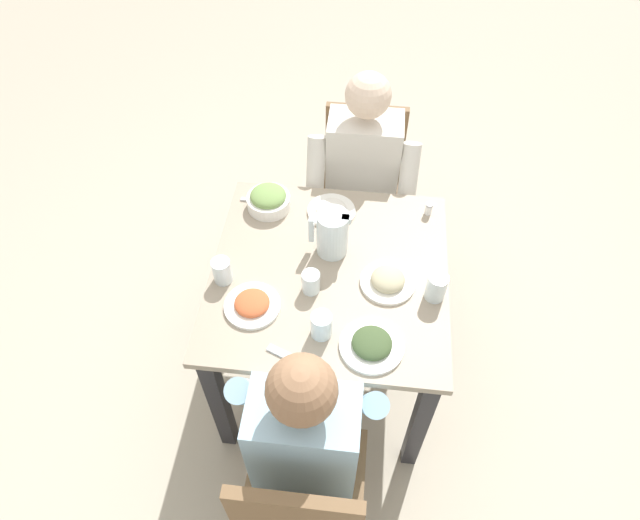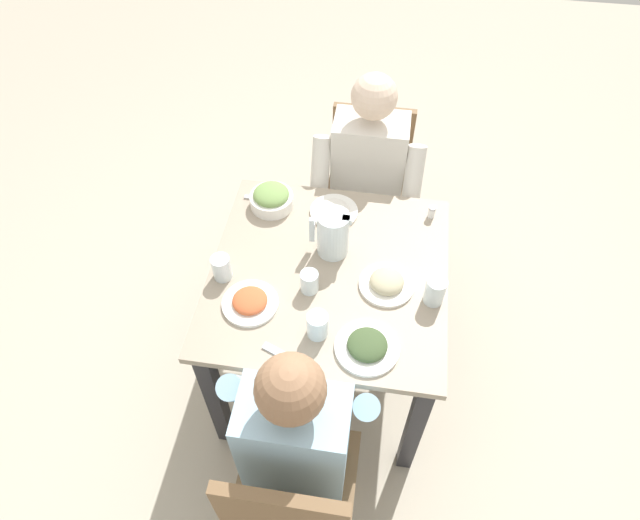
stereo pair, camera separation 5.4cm
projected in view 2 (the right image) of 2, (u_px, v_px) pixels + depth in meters
ground_plane at (327, 367)px, 2.64m from camera, size 8.00×8.00×0.00m
dining_table at (328, 292)px, 2.16m from camera, size 0.89×0.89×0.75m
chair_near at (367, 185)px, 2.72m from camera, size 0.40×0.40×0.88m
chair_far at (291, 502)px, 1.78m from camera, size 0.40×0.40×0.88m
diner_near at (365, 192)px, 2.48m from camera, size 0.48×0.53×1.18m
diner_far at (301, 423)px, 1.79m from camera, size 0.48×0.53×1.18m
water_pitcher at (332, 233)px, 2.05m from camera, size 0.16×0.12×0.19m
salad_bowl at (272, 198)px, 2.25m from camera, size 0.18×0.18×0.09m
plate_beans at (387, 283)px, 2.00m from camera, size 0.20×0.20×0.06m
plate_rice_curry at (250, 302)px, 1.95m from camera, size 0.20×0.20×0.04m
plate_yoghurt at (334, 210)px, 2.24m from camera, size 0.20×0.20×0.04m
plate_dolmas at (367, 346)px, 1.84m from camera, size 0.22×0.22×0.05m
water_glass_near_left at (222, 268)px, 2.01m from camera, size 0.07×0.07×0.10m
water_glass_near_right at (435, 291)px, 1.94m from camera, size 0.07×0.07×0.11m
water_glass_far_left at (316, 325)px, 1.85m from camera, size 0.07×0.07×0.10m
water_glass_by_pitcher at (309, 282)px, 1.97m from camera, size 0.07×0.07×0.09m
salt_shaker at (432, 212)px, 2.22m from camera, size 0.03×0.03×0.05m
fork_near at (285, 356)px, 1.83m from camera, size 0.17×0.09×0.01m
knife_near at (266, 199)px, 2.30m from camera, size 0.19×0.02×0.01m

